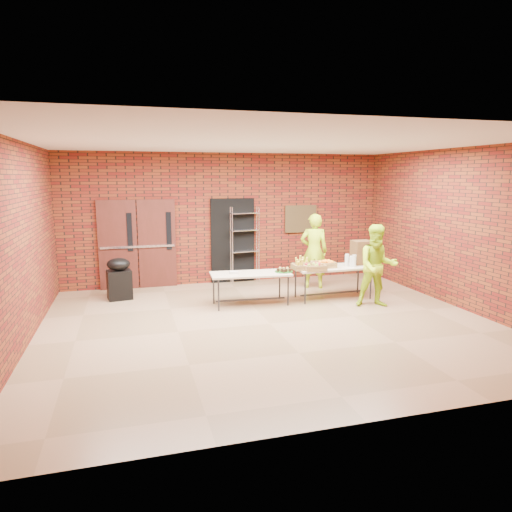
% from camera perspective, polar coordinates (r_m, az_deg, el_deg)
% --- Properties ---
extents(room, '(8.08, 7.08, 3.28)m').
position_cam_1_polar(room, '(7.99, 1.83, 2.51)').
color(room, olive).
rests_on(room, ground).
extents(double_doors, '(1.78, 0.12, 2.10)m').
position_cam_1_polar(double_doors, '(11.11, -14.55, 1.44)').
color(double_doors, '#481A14').
rests_on(double_doors, room).
extents(dark_doorway, '(1.10, 0.06, 2.10)m').
position_cam_1_polar(dark_doorway, '(11.40, -2.94, 1.94)').
color(dark_doorway, black).
rests_on(dark_doorway, room).
extents(bronze_plaque, '(0.85, 0.04, 0.70)m').
position_cam_1_polar(bronze_plaque, '(11.86, 5.59, 4.64)').
color(bronze_plaque, '#45341B').
rests_on(bronze_plaque, room).
extents(wire_rack, '(0.72, 0.32, 1.90)m').
position_cam_1_polar(wire_rack, '(11.34, -1.41, 1.39)').
color(wire_rack, silver).
rests_on(wire_rack, room).
extents(table_left, '(1.68, 0.80, 0.67)m').
position_cam_1_polar(table_left, '(9.38, -0.68, -2.48)').
color(table_left, tan).
rests_on(table_left, room).
extents(table_right, '(1.73, 0.76, 0.70)m').
position_cam_1_polar(table_right, '(10.02, 9.64, -1.65)').
color(table_right, tan).
rests_on(table_right, room).
extents(basket_bananas, '(0.46, 0.36, 0.14)m').
position_cam_1_polar(basket_bananas, '(9.64, 5.98, -1.29)').
color(basket_bananas, '#A68042').
rests_on(basket_bananas, table_right).
extents(basket_oranges, '(0.48, 0.38, 0.15)m').
position_cam_1_polar(basket_oranges, '(9.90, 8.41, -1.02)').
color(basket_oranges, '#A68042').
rests_on(basket_oranges, table_right).
extents(basket_apples, '(0.45, 0.35, 0.14)m').
position_cam_1_polar(basket_apples, '(9.59, 7.28, -1.37)').
color(basket_apples, '#A68042').
rests_on(basket_apples, table_right).
extents(muffin_tray, '(0.37, 0.37, 0.09)m').
position_cam_1_polar(muffin_tray, '(9.49, 3.50, -1.75)').
color(muffin_tray, '#195416').
rests_on(muffin_tray, table_left).
extents(napkin_box, '(0.17, 0.11, 0.06)m').
position_cam_1_polar(napkin_box, '(9.29, -2.79, -2.09)').
color(napkin_box, silver).
rests_on(napkin_box, table_left).
extents(coffee_dispenser, '(0.40, 0.36, 0.53)m').
position_cam_1_polar(coffee_dispenser, '(10.39, 13.06, 0.45)').
color(coffee_dispenser, '#51351C').
rests_on(coffee_dispenser, table_right).
extents(cup_stack_front, '(0.08, 0.08, 0.23)m').
position_cam_1_polar(cup_stack_front, '(10.05, 11.82, -0.66)').
color(cup_stack_front, silver).
rests_on(cup_stack_front, table_right).
extents(cup_stack_mid, '(0.09, 0.09, 0.26)m').
position_cam_1_polar(cup_stack_mid, '(10.04, 12.17, -0.61)').
color(cup_stack_mid, silver).
rests_on(cup_stack_mid, table_right).
extents(cup_stack_back, '(0.09, 0.09, 0.27)m').
position_cam_1_polar(cup_stack_back, '(10.10, 11.30, -0.50)').
color(cup_stack_back, silver).
rests_on(cup_stack_back, table_right).
extents(covered_grill, '(0.56, 0.49, 0.91)m').
position_cam_1_polar(covered_grill, '(10.29, -16.73, -2.72)').
color(covered_grill, black).
rests_on(covered_grill, room).
extents(volunteer_woman, '(0.75, 0.62, 1.78)m').
position_cam_1_polar(volunteer_woman, '(10.88, 7.24, 0.63)').
color(volunteer_woman, '#AAD818').
rests_on(volunteer_woman, room).
extents(volunteer_man, '(0.97, 0.85, 1.68)m').
position_cam_1_polar(volunteer_man, '(9.55, 14.92, -1.21)').
color(volunteer_man, '#AAD818').
rests_on(volunteer_man, room).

